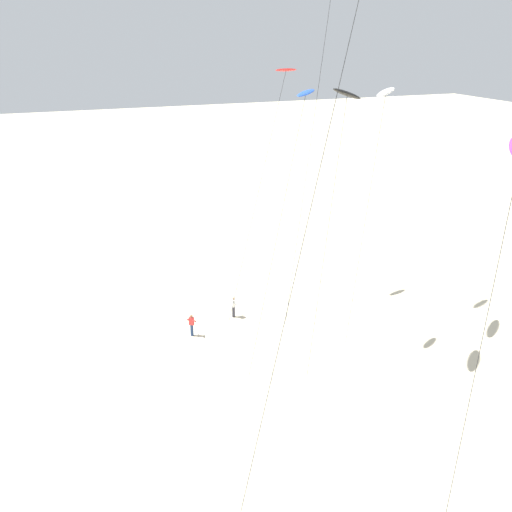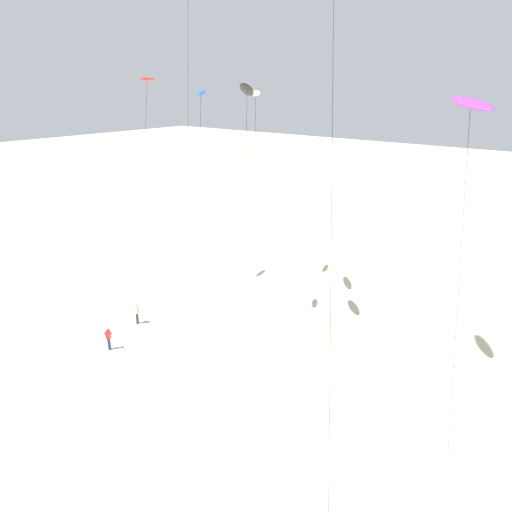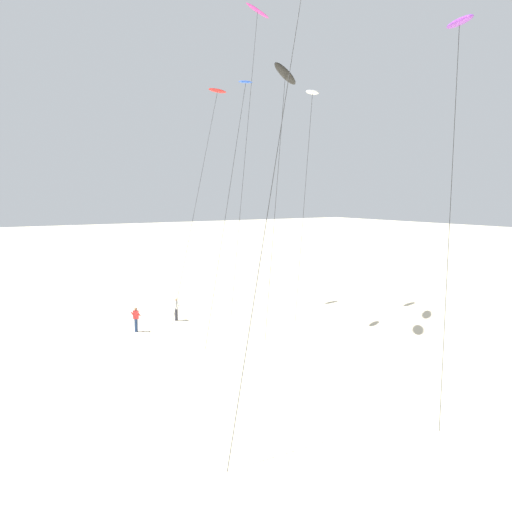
{
  "view_description": "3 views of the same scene",
  "coord_description": "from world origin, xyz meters",
  "views": [
    {
      "loc": [
        32.14,
        -3.81,
        20.26
      ],
      "look_at": [
        0.14,
        8.29,
        6.46
      ],
      "focal_mm": 39.47,
      "sensor_mm": 36.0,
      "label": 1
    },
    {
      "loc": [
        24.39,
        -12.56,
        17.42
      ],
      "look_at": [
        3.32,
        13.4,
        5.57
      ],
      "focal_mm": 34.8,
      "sensor_mm": 36.0,
      "label": 2
    },
    {
      "loc": [
        33.26,
        -8.47,
        9.36
      ],
      "look_at": [
        4.32,
        9.74,
        5.46
      ],
      "focal_mm": 39.25,
      "sensor_mm": 36.0,
      "label": 3
    }
  ],
  "objects": [
    {
      "name": "kite_flyer_middle",
      "position": [
        -3.88,
        7.99,
        0.89
      ],
      "size": [
        0.54,
        0.51,
        1.67
      ],
      "color": "#33333D",
      "rests_on": "ground"
    },
    {
      "name": "kite_black",
      "position": [
        3.17,
        12.67,
        16.76
      ],
      "size": [
        3.39,
        4.5,
        17.47
      ],
      "color": "black",
      "rests_on": "ground"
    },
    {
      "name": "kite_red",
      "position": [
        -7.47,
        13.37,
        16.93
      ],
      "size": [
        5.06,
        7.27,
        17.71
      ],
      "color": "red",
      "rests_on": "ground"
    },
    {
      "name": "kite_blue",
      "position": [
        0.4,
        11.32,
        16.25
      ],
      "size": [
        4.49,
        6.06,
        16.97
      ],
      "color": "blue",
      "rests_on": "ground"
    },
    {
      "name": "kite_white",
      "position": [
        0.28,
        17.1,
        16.41
      ],
      "size": [
        3.49,
        4.47,
        16.85
      ],
      "color": "white",
      "rests_on": "ground"
    },
    {
      "name": "ground_plane",
      "position": [
        0.0,
        0.0,
        0.0
      ],
      "size": [
        260.0,
        260.0,
        0.0
      ],
      "primitive_type": "plane",
      "color": "beige"
    },
    {
      "name": "kite_flyer_nearest",
      "position": [
        -2.26,
        4.32,
        0.89
      ],
      "size": [
        0.72,
        0.73,
        1.67
      ],
      "color": "navy",
      "rests_on": "ground"
    }
  ]
}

